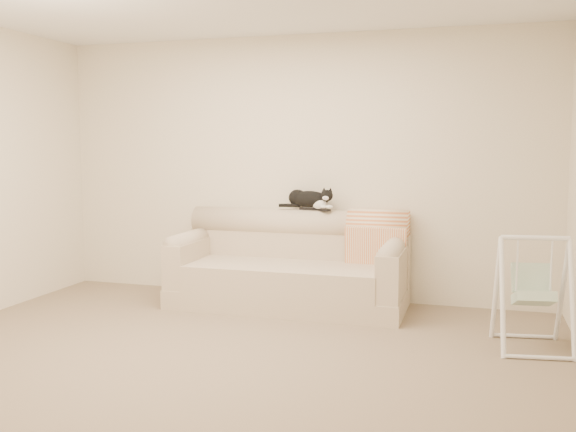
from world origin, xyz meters
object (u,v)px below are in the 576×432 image
object	(u,v)px
sofa	(290,269)
baby_swing	(533,292)
remote_a	(309,208)
tuxedo_cat	(309,199)
remote_b	(323,210)

from	to	relation	value
sofa	baby_swing	distance (m)	2.25
baby_swing	remote_a	bearing A→B (deg)	153.28
sofa	remote_a	world-z (taller)	remote_a
remote_a	baby_swing	size ratio (longest dim) A/B	0.21
sofa	remote_a	size ratio (longest dim) A/B	11.98
remote_a	tuxedo_cat	bearing A→B (deg)	46.08
remote_a	tuxedo_cat	world-z (taller)	tuxedo_cat
baby_swing	tuxedo_cat	bearing A→B (deg)	153.09
sofa	remote_a	xyz separation A→B (m)	(0.12, 0.25, 0.56)
sofa	remote_b	distance (m)	0.65
remote_b	baby_swing	size ratio (longest dim) A/B	0.19
baby_swing	remote_b	bearing A→B (deg)	152.49
remote_b	tuxedo_cat	world-z (taller)	tuxedo_cat
remote_b	tuxedo_cat	xyz separation A→B (m)	(-0.15, 0.05, 0.09)
sofa	tuxedo_cat	distance (m)	0.71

